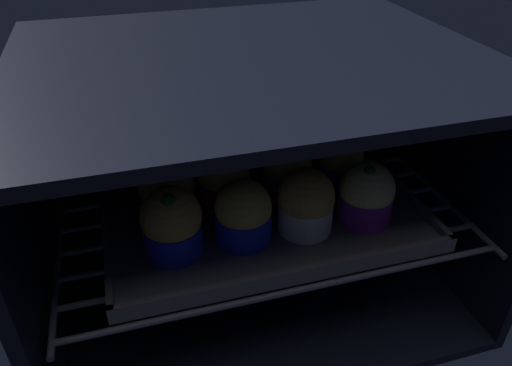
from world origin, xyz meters
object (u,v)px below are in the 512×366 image
muffin_row2_col3 (318,132)px  muffin_row1_col1 (224,178)px  muffin_row0_col0 (172,223)px  muffin_row0_col2 (306,203)px  muffin_row2_col2 (265,140)px  muffin_row0_col1 (243,213)px  baking_tray (256,200)px  muffin_row2_col1 (212,149)px  muffin_row2_col0 (159,158)px  muffin_row1_col2 (287,171)px  muffin_row1_col0 (166,187)px  muffin_row0_col3 (366,194)px  muffin_row1_col3 (340,163)px

muffin_row2_col3 → muffin_row1_col1: bearing=-153.9°
muffin_row0_col0 → muffin_row0_col2: 16.88cm
muffin_row1_col1 → muffin_row2_col2: 12.01cm
muffin_row0_col0 → muffin_row0_col1: 8.76cm
muffin_row0_col1 → muffin_row2_col3: bearing=45.4°
baking_tray → muffin_row0_col0: bearing=-147.2°
baking_tray → muffin_row0_col1: muffin_row0_col1 is taller
muffin_row1_col1 → muffin_row2_col1: size_ratio=0.98×
muffin_row0_col2 → muffin_row2_col1: (-8.59, 16.77, -0.02)cm
muffin_row2_col0 → muffin_row2_col1: size_ratio=1.00×
muffin_row1_col1 → muffin_row2_col2: bearing=44.8°
muffin_row0_col0 → muffin_row1_col1: size_ratio=1.08×
muffin_row0_col2 → muffin_row1_col2: 8.27cm
muffin_row2_col0 → muffin_row2_col1: same height
muffin_row0_col1 → muffin_row2_col3: 23.77cm
baking_tray → muffin_row0_col0: 15.93cm
baking_tray → muffin_row1_col0: size_ratio=5.03×
muffin_row0_col0 → muffin_row2_col3: size_ratio=0.96×
muffin_row1_col2 → muffin_row2_col1: (-9.03, 8.52, 0.31)cm
muffin_row0_col1 → muffin_row2_col1: muffin_row2_col1 is taller
muffin_row0_col3 → muffin_row0_col2: bearing=178.1°
muffin_row1_col0 → muffin_row2_col0: (-0.03, 7.87, 0.13)cm
baking_tray → muffin_row2_col0: muffin_row2_col0 is taller
muffin_row0_col0 → baking_tray: bearing=32.8°
muffin_row1_col2 → muffin_row1_col3: muffin_row1_col2 is taller
muffin_row2_col0 → muffin_row0_col2: bearing=-45.1°
muffin_row1_col2 → muffin_row2_col0: bearing=153.8°
muffin_row1_col2 → muffin_row2_col0: 18.86cm
muffin_row0_col3 → muffin_row2_col3: (0.25, 17.37, 0.46)cm
muffin_row0_col1 → muffin_row2_col0: muffin_row2_col0 is taller
muffin_row0_col0 → muffin_row1_col2: muffin_row0_col0 is taller
muffin_row0_col2 → muffin_row2_col0: bearing=134.9°
muffin_row2_col2 → baking_tray: bearing=-114.6°
muffin_row0_col1 → muffin_row1_col3: (16.59, 8.12, -0.21)cm
muffin_row0_col0 → muffin_row0_col3: size_ratio=1.06×
muffin_row0_col3 → muffin_row1_col2: muffin_row0_col3 is taller
muffin_row2_col2 → muffin_row0_col2: bearing=-89.7°
muffin_row1_col3 → muffin_row0_col2: bearing=-135.6°
baking_tray → muffin_row1_col3: 13.24cm
muffin_row1_col3 → muffin_row0_col3: bearing=-91.0°
muffin_row1_col0 → muffin_row1_col2: 16.91cm
muffin_row0_col3 → muffin_row1_col1: muffin_row0_col3 is taller
muffin_row0_col3 → muffin_row2_col2: size_ratio=0.98×
muffin_row0_col0 → muffin_row0_col2: bearing=-0.6°
muffin_row0_col1 → muffin_row2_col2: size_ratio=0.96×
muffin_row1_col1 → muffin_row1_col3: muffin_row1_col1 is taller
muffin_row2_col2 → muffin_row1_col1: bearing=-135.2°
muffin_row1_col3 → muffin_row0_col0: bearing=-162.3°
muffin_row0_col1 → muffin_row2_col2: bearing=64.7°
muffin_row0_col3 → muffin_row1_col0: size_ratio=1.01×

